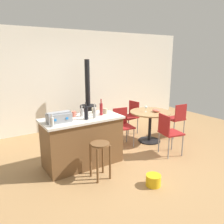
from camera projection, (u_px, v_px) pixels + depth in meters
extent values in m
plane|color=#A37A4C|center=(121.00, 158.00, 4.54)|extent=(8.80, 8.80, 0.00)
cube|color=silver|center=(69.00, 80.00, 6.30)|extent=(8.00, 0.10, 2.70)
cube|color=brown|center=(82.00, 142.00, 4.23)|extent=(1.41, 0.65, 0.87)
cube|color=beige|center=(82.00, 119.00, 4.12)|extent=(1.47, 0.71, 0.04)
cylinder|color=brown|center=(103.00, 157.00, 3.92)|extent=(0.04, 0.04, 0.59)
cylinder|color=brown|center=(91.00, 160.00, 3.80)|extent=(0.04, 0.04, 0.59)
cylinder|color=brown|center=(97.00, 166.00, 3.60)|extent=(0.04, 0.04, 0.59)
cylinder|color=brown|center=(110.00, 162.00, 3.73)|extent=(0.04, 0.04, 0.59)
cylinder|color=brown|center=(100.00, 144.00, 3.69)|extent=(0.32, 0.32, 0.03)
cylinder|color=black|center=(149.00, 140.00, 5.47)|extent=(0.53, 0.53, 0.02)
cylinder|color=black|center=(150.00, 127.00, 5.39)|extent=(0.07, 0.07, 0.71)
cylinder|color=#A37A4C|center=(150.00, 112.00, 5.30)|extent=(0.96, 0.96, 0.03)
cube|color=maroon|center=(171.00, 133.00, 4.63)|extent=(0.46, 0.46, 0.03)
cube|color=maroon|center=(164.00, 125.00, 4.51)|extent=(0.09, 0.36, 0.40)
cylinder|color=gray|center=(159.00, 142.00, 4.78)|extent=(0.02, 0.02, 0.46)
cylinder|color=gray|center=(169.00, 148.00, 4.48)|extent=(0.02, 0.02, 0.46)
cylinder|color=gray|center=(182.00, 146.00, 4.60)|extent=(0.02, 0.02, 0.46)
cylinder|color=gray|center=(172.00, 140.00, 4.91)|extent=(0.02, 0.02, 0.46)
cube|color=maroon|center=(175.00, 119.00, 5.73)|extent=(0.43, 0.43, 0.03)
cube|color=maroon|center=(181.00, 113.00, 5.52)|extent=(0.36, 0.05, 0.40)
cylinder|color=gray|center=(174.00, 130.00, 5.56)|extent=(0.02, 0.02, 0.44)
cylinder|color=gray|center=(184.00, 128.00, 5.72)|extent=(0.02, 0.02, 0.44)
cylinder|color=gray|center=(174.00, 125.00, 6.01)|extent=(0.02, 0.02, 0.44)
cylinder|color=gray|center=(165.00, 127.00, 5.85)|extent=(0.02, 0.02, 0.44)
cube|color=maroon|center=(129.00, 117.00, 5.92)|extent=(0.44, 0.44, 0.03)
cube|color=maroon|center=(134.00, 109.00, 5.99)|extent=(0.06, 0.36, 0.40)
cylinder|color=gray|center=(138.00, 126.00, 5.96)|extent=(0.02, 0.02, 0.43)
cylinder|color=gray|center=(129.00, 123.00, 6.21)|extent=(0.02, 0.02, 0.43)
cylinder|color=gray|center=(119.00, 125.00, 6.00)|extent=(0.02, 0.02, 0.43)
cylinder|color=gray|center=(128.00, 128.00, 5.75)|extent=(0.02, 0.02, 0.43)
cube|color=maroon|center=(124.00, 127.00, 5.09)|extent=(0.45, 0.45, 0.03)
cube|color=maroon|center=(120.00, 116.00, 5.21)|extent=(0.36, 0.08, 0.40)
cylinder|color=gray|center=(127.00, 133.00, 5.36)|extent=(0.02, 0.02, 0.44)
cylinder|color=gray|center=(114.00, 135.00, 5.22)|extent=(0.02, 0.02, 0.44)
cylinder|color=gray|center=(120.00, 140.00, 4.92)|extent=(0.02, 0.02, 0.44)
cylinder|color=gray|center=(134.00, 138.00, 5.06)|extent=(0.02, 0.02, 0.44)
cylinder|color=black|center=(89.00, 129.00, 6.25)|extent=(0.37, 0.37, 0.06)
cylinder|color=black|center=(88.00, 117.00, 6.17)|extent=(0.44, 0.44, 0.65)
cube|color=#2D2826|center=(92.00, 119.00, 5.99)|extent=(0.20, 0.02, 0.20)
cylinder|color=black|center=(87.00, 83.00, 5.94)|extent=(0.13, 0.13, 1.21)
cube|color=gray|center=(59.00, 118.00, 3.82)|extent=(0.41, 0.20, 0.15)
cube|color=gray|center=(59.00, 113.00, 3.80)|extent=(0.39, 0.12, 0.02)
cube|color=blue|center=(55.00, 120.00, 3.68)|extent=(0.04, 0.01, 0.04)
cube|color=blue|center=(67.00, 118.00, 3.78)|extent=(0.04, 0.01, 0.04)
cylinder|color=#B7B2AD|center=(82.00, 112.00, 4.20)|extent=(0.07, 0.07, 0.14)
cylinder|color=#B7B2AD|center=(82.00, 107.00, 4.17)|extent=(0.03, 0.03, 0.06)
cylinder|color=#B7B2AD|center=(95.00, 113.00, 4.07)|extent=(0.06, 0.06, 0.19)
cylinder|color=#B7B2AD|center=(95.00, 106.00, 4.04)|extent=(0.02, 0.02, 0.07)
cylinder|color=#B7B2AD|center=(52.00, 122.00, 3.57)|extent=(0.06, 0.06, 0.15)
cylinder|color=#B7B2AD|center=(51.00, 116.00, 3.55)|extent=(0.02, 0.02, 0.06)
cylinder|color=black|center=(86.00, 113.00, 3.97)|extent=(0.07, 0.07, 0.22)
cylinder|color=black|center=(86.00, 105.00, 3.93)|extent=(0.03, 0.03, 0.09)
cylinder|color=maroon|center=(101.00, 109.00, 4.27)|extent=(0.06, 0.06, 0.22)
cylinder|color=maroon|center=(101.00, 101.00, 4.23)|extent=(0.02, 0.02, 0.09)
cylinder|color=tan|center=(94.00, 110.00, 4.44)|extent=(0.08, 0.08, 0.11)
torus|color=tan|center=(96.00, 110.00, 4.46)|extent=(0.05, 0.01, 0.05)
cylinder|color=#DB6651|center=(74.00, 114.00, 4.17)|extent=(0.07, 0.07, 0.10)
torus|color=#DB6651|center=(76.00, 113.00, 4.19)|extent=(0.05, 0.01, 0.05)
cylinder|color=tan|center=(105.00, 111.00, 4.39)|extent=(0.09, 0.09, 0.11)
torus|color=tan|center=(107.00, 110.00, 4.42)|extent=(0.05, 0.01, 0.05)
cylinder|color=silver|center=(146.00, 112.00, 5.27)|extent=(0.06, 0.06, 0.00)
cylinder|color=silver|center=(146.00, 110.00, 5.26)|extent=(0.01, 0.01, 0.08)
ellipsoid|color=silver|center=(146.00, 107.00, 5.24)|extent=(0.07, 0.07, 0.06)
ellipsoid|color=#DB6651|center=(156.00, 110.00, 5.26)|extent=(0.18, 0.18, 0.07)
cylinder|color=yellow|center=(153.00, 180.00, 3.58)|extent=(0.24, 0.24, 0.18)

